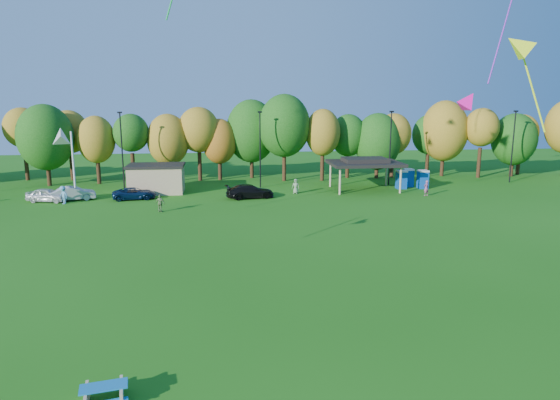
{
  "coord_description": "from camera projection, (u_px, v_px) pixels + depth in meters",
  "views": [
    {
      "loc": [
        -2.42,
        -19.25,
        10.66
      ],
      "look_at": [
        0.48,
        6.0,
        5.43
      ],
      "focal_mm": 32.0,
      "sensor_mm": 36.0,
      "label": 1
    }
  ],
  "objects": [
    {
      "name": "porta_potties",
      "position": [
        411.0,
        179.0,
        59.84
      ],
      "size": [
        3.75,
        2.48,
        2.18
      ],
      "color": "#0C48A5",
      "rests_on": "ground"
    },
    {
      "name": "car_b",
      "position": [
        73.0,
        193.0,
        52.61
      ],
      "size": [
        4.7,
        2.64,
        1.47
      ],
      "primitive_type": "imported",
      "rotation": [
        0.0,
        0.0,
        1.83
      ],
      "color": "#A4A3A9",
      "rests_on": "ground"
    },
    {
      "name": "far_person_0",
      "position": [
        63.0,
        195.0,
        50.74
      ],
      "size": [
        1.37,
        1.28,
        1.86
      ],
      "primitive_type": "imported",
      "rotation": [
        0.0,
        0.0,
        5.61
      ],
      "color": "#5594BD",
      "rests_on": "ground"
    },
    {
      "name": "far_person_3",
      "position": [
        160.0,
        203.0,
        47.19
      ],
      "size": [
        1.07,
        0.84,
        1.7
      ],
      "primitive_type": "imported",
      "rotation": [
        0.0,
        0.0,
        2.65
      ],
      "color": "#6C8451",
      "rests_on": "ground"
    },
    {
      "name": "ground",
      "position": [
        285.0,
        354.0,
        21.15
      ],
      "size": [
        160.0,
        160.0,
        0.0
      ],
      "primitive_type": "plane",
      "color": "#19600F",
      "rests_on": "ground"
    },
    {
      "name": "kite_14",
      "position": [
        468.0,
        100.0,
        24.82
      ],
      "size": [
        1.37,
        1.08,
        1.27
      ],
      "color": "#FB0D8E"
    },
    {
      "name": "kite_1",
      "position": [
        61.0,
        136.0,
        24.8
      ],
      "size": [
        1.24,
        2.16,
        3.4
      ],
      "color": "#B5B5B5"
    },
    {
      "name": "pavilion",
      "position": [
        365.0,
        163.0,
        58.07
      ],
      "size": [
        8.2,
        6.2,
        3.77
      ],
      "color": "tan",
      "rests_on": "ground"
    },
    {
      "name": "lamp_posts",
      "position": [
        260.0,
        147.0,
        59.31
      ],
      "size": [
        64.5,
        0.25,
        9.09
      ],
      "color": "black",
      "rests_on": "ground"
    },
    {
      "name": "car_d",
      "position": [
        250.0,
        191.0,
        53.72
      ],
      "size": [
        5.42,
        2.91,
        1.49
      ],
      "primitive_type": "imported",
      "rotation": [
        0.0,
        0.0,
        1.74
      ],
      "color": "black",
      "rests_on": "ground"
    },
    {
      "name": "car_c",
      "position": [
        134.0,
        193.0,
        53.17
      ],
      "size": [
        4.75,
        2.69,
        1.25
      ],
      "primitive_type": "imported",
      "rotation": [
        0.0,
        0.0,
        1.71
      ],
      "color": "#0A1F41",
      "rests_on": "ground"
    },
    {
      "name": "picnic_table",
      "position": [
        104.0,
        393.0,
        17.61
      ],
      "size": [
        1.85,
        1.62,
        0.7
      ],
      "rotation": [
        0.0,
        0.0,
        0.18
      ],
      "color": "tan",
      "rests_on": "ground"
    },
    {
      "name": "kite_11",
      "position": [
        518.0,
        47.0,
        26.54
      ],
      "size": [
        3.43,
        1.97,
        5.58
      ],
      "color": "#DEFF1A"
    },
    {
      "name": "tree_line",
      "position": [
        233.0,
        135.0,
        64.14
      ],
      "size": [
        93.57,
        10.55,
        11.15
      ],
      "color": "black",
      "rests_on": "ground"
    },
    {
      "name": "utility_building",
      "position": [
        156.0,
        178.0,
        56.68
      ],
      "size": [
        6.3,
        4.3,
        3.25
      ],
      "color": "tan",
      "rests_on": "ground"
    },
    {
      "name": "far_person_2",
      "position": [
        426.0,
        188.0,
        54.99
      ],
      "size": [
        0.73,
        0.6,
        1.73
      ],
      "primitive_type": "imported",
      "rotation": [
        0.0,
        0.0,
        3.49
      ],
      "color": "#9E4A77",
      "rests_on": "ground"
    },
    {
      "name": "far_person_1",
      "position": [
        296.0,
        186.0,
        56.3
      ],
      "size": [
        0.97,
        0.82,
        1.68
      ],
      "primitive_type": "imported",
      "rotation": [
        0.0,
        0.0,
        5.87
      ],
      "color": "#6F9063",
      "rests_on": "ground"
    },
    {
      "name": "car_a",
      "position": [
        47.0,
        195.0,
        51.81
      ],
      "size": [
        4.47,
        2.55,
        1.43
      ],
      "primitive_type": "imported",
      "rotation": [
        0.0,
        0.0,
        1.36
      ],
      "color": "silver",
      "rests_on": "ground"
    }
  ]
}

